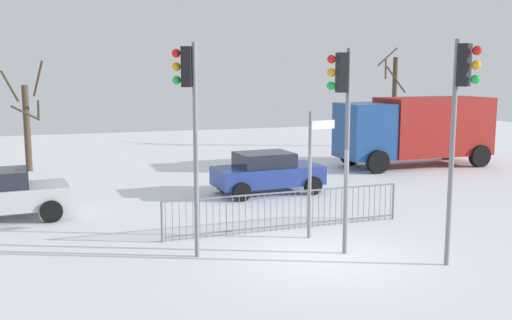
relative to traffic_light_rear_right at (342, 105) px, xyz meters
name	(u,v)px	position (x,y,z in m)	size (l,w,h in m)	color
ground_plane	(325,258)	(-0.45, -0.20, -3.53)	(60.00, 60.00, 0.00)	white
traffic_light_rear_right	(342,105)	(0.00, 0.00, 0.00)	(0.57, 0.35, 4.83)	slate
traffic_light_foreground_left	(189,102)	(-3.39, 0.87, 0.09)	(0.53, 0.40, 4.96)	slate
traffic_light_rear_left	(461,103)	(2.02, -1.61, 0.11)	(0.44, 0.49, 4.99)	slate
direction_sign_post	(312,168)	(-0.10, 1.46, -1.69)	(0.78, 0.21, 3.29)	slate
pedestrian_guard_railing	(286,210)	(-0.46, 2.36, -2.98)	(6.88, 0.35, 1.07)	slate
car_blue_trailing	(267,172)	(0.63, 7.12, -2.76)	(3.94, 2.21, 1.47)	navy
delivery_truck	(416,128)	(8.99, 10.78, -1.79)	(7.10, 2.83, 3.10)	maroon
bare_tree_left	(27,123)	(-7.64, 14.70, -1.43)	(1.78, 1.77, 4.74)	#473828
bare_tree_centre	(394,99)	(11.68, 17.21, -0.80)	(1.40, 1.59, 5.61)	#473828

